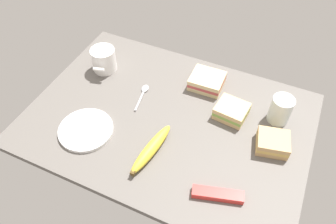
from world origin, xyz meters
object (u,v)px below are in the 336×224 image
(coffee_mug_black, at_px, (104,59))
(spoon, at_px, (143,93))
(plate_of_food, at_px, (86,130))
(sandwich_side, at_px, (207,81))
(sandwich_extra, at_px, (273,143))
(glass_of_milk, at_px, (280,111))
(banana, at_px, (151,149))
(sandwich_main, at_px, (231,111))
(snack_bar, at_px, (218,194))

(coffee_mug_black, relative_size, spoon, 0.88)
(plate_of_food, xyz_separation_m, sandwich_side, (0.27, 0.35, 0.02))
(coffee_mug_black, distance_m, spoon, 0.20)
(sandwich_side, bearing_deg, sandwich_extra, -32.08)
(plate_of_food, relative_size, coffee_mug_black, 1.53)
(sandwich_side, distance_m, glass_of_milk, 0.27)
(coffee_mug_black, bearing_deg, plate_of_food, -69.93)
(coffee_mug_black, distance_m, banana, 0.42)
(sandwich_main, relative_size, snack_bar, 0.77)
(sandwich_extra, height_order, spoon, sandwich_extra)
(sandwich_side, distance_m, snack_bar, 0.43)
(plate_of_food, bearing_deg, spoon, 68.35)
(sandwich_main, relative_size, sandwich_extra, 0.98)
(sandwich_extra, bearing_deg, plate_of_food, -161.51)
(sandwich_side, relative_size, banana, 0.56)
(sandwich_extra, distance_m, glass_of_milk, 0.12)
(sandwich_main, bearing_deg, spoon, -173.91)
(sandwich_side, distance_m, banana, 0.34)
(sandwich_extra, bearing_deg, glass_of_milk, 93.76)
(spoon, bearing_deg, banana, -56.55)
(sandwich_main, bearing_deg, banana, -125.82)
(sandwich_extra, height_order, banana, sandwich_extra)
(sandwich_side, xyz_separation_m, sandwich_extra, (0.27, -0.17, 0.00))
(plate_of_food, height_order, coffee_mug_black, coffee_mug_black)
(sandwich_extra, height_order, glass_of_milk, glass_of_milk)
(glass_of_milk, bearing_deg, sandwich_side, 169.00)
(glass_of_milk, relative_size, snack_bar, 0.66)
(snack_bar, bearing_deg, coffee_mug_black, 134.03)
(sandwich_main, xyz_separation_m, snack_bar, (0.05, -0.29, -0.01))
(banana, height_order, spoon, banana)
(coffee_mug_black, distance_m, snack_bar, 0.64)
(banana, bearing_deg, sandwich_main, 54.18)
(banana, bearing_deg, spoon, 123.45)
(coffee_mug_black, height_order, sandwich_main, coffee_mug_black)
(sandwich_extra, xyz_separation_m, spoon, (-0.46, 0.04, -0.02))
(plate_of_food, bearing_deg, sandwich_side, 52.10)
(banana, relative_size, spoon, 1.61)
(spoon, height_order, snack_bar, snack_bar)
(glass_of_milk, height_order, spoon, glass_of_milk)
(sandwich_side, distance_m, sandwich_extra, 0.32)
(coffee_mug_black, bearing_deg, glass_of_milk, 1.96)
(glass_of_milk, relative_size, banana, 0.45)
(sandwich_main, height_order, spoon, sandwich_main)
(glass_of_milk, xyz_separation_m, spoon, (-0.45, -0.08, -0.04))
(glass_of_milk, bearing_deg, spoon, -169.78)
(sandwich_main, xyz_separation_m, glass_of_milk, (0.14, 0.05, 0.02))
(plate_of_food, height_order, sandwich_side, sandwich_side)
(sandwich_side, height_order, spoon, sandwich_side)
(coffee_mug_black, xyz_separation_m, spoon, (0.19, -0.06, -0.04))
(plate_of_food, distance_m, sandwich_side, 0.45)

